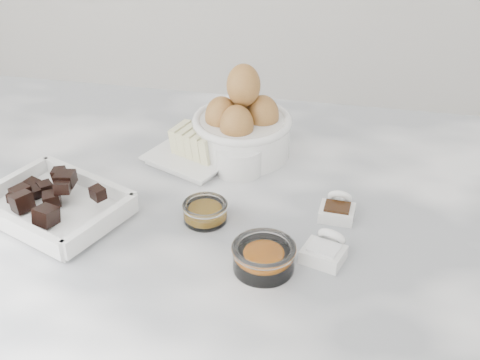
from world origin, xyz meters
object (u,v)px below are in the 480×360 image
butter_plate (193,149)px  salt_spoon (325,250)px  egg_bowl (242,125)px  zest_bowl (264,256)px  sugar_ramekin (239,157)px  honey_bowl (205,211)px  vanilla_spoon (338,209)px  chocolate_dish (54,202)px

butter_plate → salt_spoon: (0.24, -0.22, -0.01)m
egg_bowl → zest_bowl: 0.31m
sugar_ramekin → honey_bowl: 0.15m
sugar_ramekin → zest_bowl: (0.08, -0.24, -0.01)m
honey_bowl → egg_bowl: bearing=85.8°
honey_bowl → vanilla_spoon: size_ratio=1.06×
sugar_ramekin → salt_spoon: bearing=-51.4°
chocolate_dish → salt_spoon: size_ratio=3.20×
chocolate_dish → vanilla_spoon: bearing=10.9°
chocolate_dish → vanilla_spoon: 0.42m
butter_plate → egg_bowl: (0.08, 0.04, 0.03)m
vanilla_spoon → honey_bowl: bearing=-165.8°
egg_bowl → vanilla_spoon: 0.24m
vanilla_spoon → egg_bowl: bearing=138.1°
butter_plate → vanilla_spoon: (0.25, -0.12, -0.01)m
egg_bowl → zest_bowl: (0.09, -0.29, -0.03)m
sugar_ramekin → salt_spoon: sugar_ramekin is taller
butter_plate → vanilla_spoon: 0.28m
chocolate_dish → vanilla_spoon: (0.41, 0.08, -0.01)m
egg_bowl → salt_spoon: bearing=-57.4°
vanilla_spoon → butter_plate: bearing=154.7°
butter_plate → chocolate_dish: bearing=-129.1°
butter_plate → honey_bowl: bearing=-69.9°
vanilla_spoon → salt_spoon: salt_spoon is taller
sugar_ramekin → zest_bowl: size_ratio=0.90×
chocolate_dish → zest_bowl: chocolate_dish is taller
sugar_ramekin → honey_bowl: sugar_ramekin is taller
sugar_ramekin → egg_bowl: bearing=96.7°
honey_bowl → zest_bowl: bearing=-42.0°
salt_spoon → honey_bowl: bearing=163.4°
chocolate_dish → butter_plate: 0.25m
honey_bowl → vanilla_spoon: bearing=14.2°
egg_bowl → chocolate_dish: bearing=-135.0°
chocolate_dish → salt_spoon: (0.40, -0.02, -0.01)m
egg_bowl → salt_spoon: size_ratio=2.20×
sugar_ramekin → honey_bowl: bearing=-98.6°
sugar_ramekin → salt_spoon: size_ratio=1.02×
honey_bowl → vanilla_spoon: 0.19m
butter_plate → egg_bowl: size_ratio=1.04×
vanilla_spoon → zest_bowl: bearing=-122.0°
honey_bowl → chocolate_dish: bearing=-172.0°
egg_bowl → butter_plate: bearing=-153.2°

